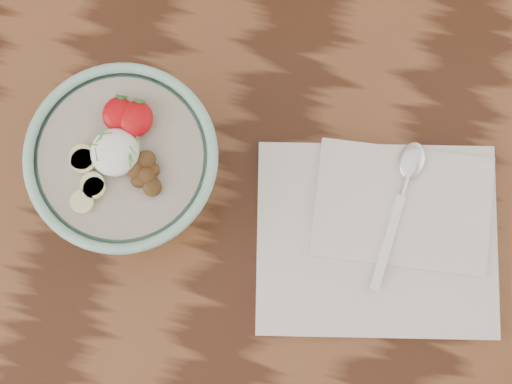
# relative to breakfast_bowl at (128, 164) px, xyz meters

# --- Properties ---
(table) EXTENTS (1.60, 0.90, 0.75)m
(table) POSITION_rel_breakfast_bowl_xyz_m (-0.06, -0.05, -0.16)
(table) COLOR #361A0D
(table) RESTS_ON ground
(breakfast_bowl) EXTENTS (0.21, 0.21, 0.14)m
(breakfast_bowl) POSITION_rel_breakfast_bowl_xyz_m (0.00, 0.00, 0.00)
(breakfast_bowl) COLOR #89B9A7
(breakfast_bowl) RESTS_ON table
(napkin) EXTENTS (0.33, 0.28, 0.02)m
(napkin) POSITION_rel_breakfast_bowl_xyz_m (0.31, -0.01, -0.06)
(napkin) COLOR silver
(napkin) RESTS_ON table
(spoon) EXTENTS (0.04, 0.19, 0.01)m
(spoon) POSITION_rel_breakfast_bowl_xyz_m (0.32, 0.06, -0.05)
(spoon) COLOR silver
(spoon) RESTS_ON napkin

